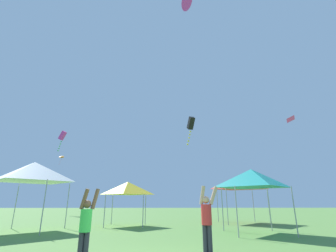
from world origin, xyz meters
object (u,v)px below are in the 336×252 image
Objects in this scene: kite_orange_delta at (61,157)px; kite_magenta_box at (62,136)px; canopy_tent_red at (239,182)px; kite_magenta_diamond at (290,119)px; kite_magenta_delta at (186,1)px; person_flyer_red at (207,217)px; person_watcher_green at (86,223)px; canopy_tent_yellow at (128,188)px; canopy_tent_teal at (252,178)px; kite_black_box at (191,124)px; canopy_tent_white at (34,172)px.

kite_magenta_box is at bearing 120.87° from kite_orange_delta.
canopy_tent_red is 1.10× the size of kite_magenta_box.
kite_magenta_diamond is 0.76× the size of kite_magenta_delta.
person_flyer_red is 3.87m from person_watcher_green.
kite_orange_delta is (-20.43, 14.92, 4.56)m from canopy_tent_red.
kite_magenta_box is at bearing 161.83° from kite_magenta_diamond.
kite_orange_delta reaches higher than canopy_tent_yellow.
canopy_tent_teal is 14.15m from kite_black_box.
kite_magenta_diamond is 0.82× the size of kite_orange_delta.
canopy_tent_white is 16.66m from kite_black_box.
canopy_tent_red is 14.58m from canopy_tent_white.
canopy_tent_yellow is 0.89× the size of canopy_tent_teal.
kite_magenta_delta is (-4.61, -6.32, 11.64)m from canopy_tent_red.
kite_magenta_box is at bearing 121.39° from person_flyer_red.
canopy_tent_white is at bearing -149.05° from canopy_tent_yellow.
canopy_tent_white is at bearing -159.99° from canopy_tent_red.
person_flyer_red is 0.55× the size of canopy_tent_white.
canopy_tent_red is at bearing 66.77° from person_flyer_red.
canopy_tent_teal is 1.01× the size of kite_black_box.
kite_magenta_diamond is at bearing 52.03° from canopy_tent_teal.
canopy_tent_red is 8.81m from canopy_tent_yellow.
person_flyer_red is at bearing -58.57° from kite_orange_delta.
kite_magenta_diamond reaches higher than canopy_tent_white.
canopy_tent_teal is at bearing -5.66° from canopy_tent_white.
kite_black_box is (5.59, 7.87, 7.32)m from canopy_tent_yellow.
kite_orange_delta is 0.42× the size of kite_black_box.
canopy_tent_white reaches higher than canopy_tent_teal.
kite_magenta_box is (-12.79, 18.42, 8.62)m from canopy_tent_yellow.
kite_magenta_box reaches higher than canopy_tent_yellow.
kite_magenta_box is (-7.67, 21.49, 7.85)m from canopy_tent_white.
kite_magenta_delta reaches higher than kite_black_box.
kite_black_box reaches higher than person_watcher_green.
canopy_tent_yellow reaches higher than person_flyer_red.
kite_magenta_box is (-20.09, 22.72, 8.30)m from canopy_tent_teal.
kite_magenta_diamond reaches higher than kite_black_box.
person_watcher_green is at bearing -88.56° from canopy_tent_yellow.
canopy_tent_teal reaches higher than person_flyer_red.
kite_magenta_delta is (3.71, 5.82, 13.68)m from person_watcher_green.
kite_black_box reaches higher than canopy_tent_teal.
canopy_tent_teal is (12.42, -1.23, -0.45)m from canopy_tent_white.
canopy_tent_teal is 2.92× the size of kite_magenta_diamond.
kite_black_box is (5.34, 18.09, 8.79)m from person_watcher_green.
kite_magenta_box is (-21.37, 16.50, 8.04)m from canopy_tent_red.
kite_magenta_delta is at bearing -53.33° from kite_orange_delta.
kite_magenta_box reaches higher than canopy_tent_teal.
kite_magenta_delta reaches higher than canopy_tent_teal.
kite_magenta_delta is (-3.33, -0.10, 11.90)m from canopy_tent_teal.
person_flyer_red is 14.34m from kite_magenta_delta.
canopy_tent_teal is at bearing -82.03° from kite_black_box.
canopy_tent_red is at bearing 12.61° from canopy_tent_yellow.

